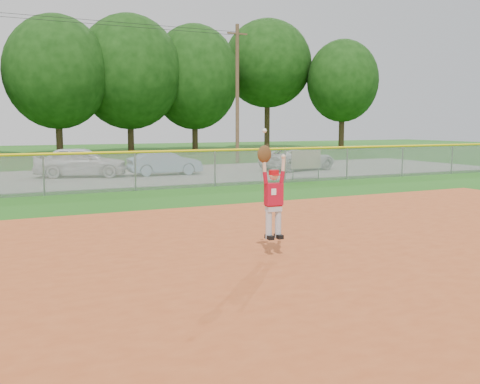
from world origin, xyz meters
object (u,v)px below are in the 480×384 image
object	(u,v)px
car_white_a	(81,162)
car_white_b	(298,159)
car_blue	(165,163)
sponsor_sign	(306,160)
ballplayer	(272,193)

from	to	relation	value
car_white_a	car_white_b	bearing A→B (deg)	-77.71
car_white_b	car_white_a	bearing A→B (deg)	71.74
car_blue	car_white_b	distance (m)	7.59
sponsor_sign	ballplayer	size ratio (longest dim) A/B	0.73
sponsor_sign	ballplayer	distance (m)	14.83
car_blue	sponsor_sign	world-z (taller)	sponsor_sign
car_white_a	ballplayer	distance (m)	17.65
sponsor_sign	car_blue	bearing A→B (deg)	138.14
car_white_b	car_blue	bearing A→B (deg)	74.23
car_blue	car_white_b	xyz separation A→B (m)	(7.58, -0.41, 0.02)
car_blue	car_white_b	world-z (taller)	car_white_b
car_white_a	car_white_b	distance (m)	11.60
car_white_a	car_blue	size ratio (longest dim) A/B	1.18
car_blue	sponsor_sign	size ratio (longest dim) A/B	2.38
ballplayer	sponsor_sign	bearing A→B (deg)	55.02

